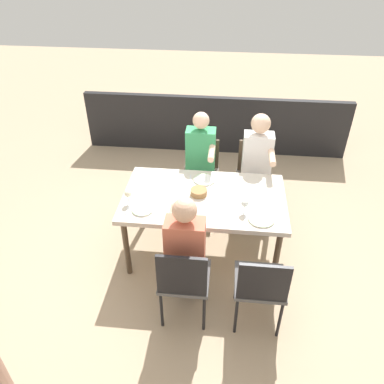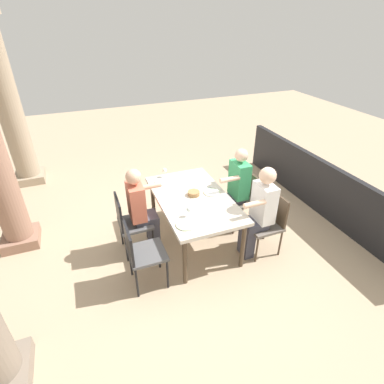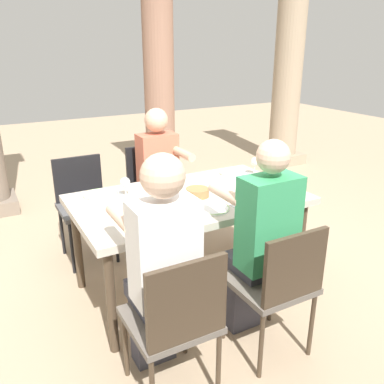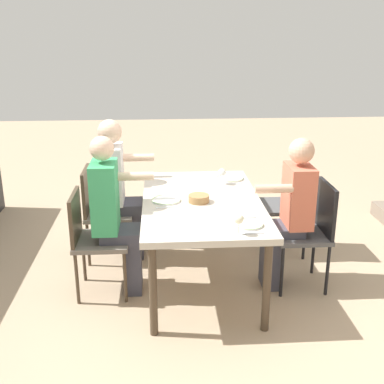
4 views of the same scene
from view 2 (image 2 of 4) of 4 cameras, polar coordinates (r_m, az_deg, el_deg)
name	(u,v)px [view 2 (image 2 of 4)]	position (r m, az deg, el deg)	size (l,w,h in m)	color
ground_plane	(193,240)	(4.67, 0.22, -8.99)	(16.00, 16.00, 0.00)	tan
dining_table	(193,201)	(4.26, 0.24, -1.80)	(1.66, 0.97, 0.76)	beige
chair_west_north	(141,251)	(3.73, -9.70, -10.98)	(0.44, 0.44, 0.89)	#4F4F50
chair_west_south	(269,220)	(4.34, 14.27, -5.15)	(0.44, 0.44, 0.89)	#6A6158
chair_mid_north	(129,221)	(4.25, -11.77, -5.33)	(0.44, 0.44, 0.91)	#4F4F50
chair_mid_south	(244,197)	(4.79, 9.87, -0.85)	(0.44, 0.44, 0.87)	#6A6158
diner_woman_green	(142,208)	(4.18, -9.49, -3.00)	(0.34, 0.49, 1.29)	#3F3F4C
diner_man_white	(235,188)	(4.60, 8.12, 0.72)	(0.35, 0.49, 1.33)	#3F3F4C
diner_guest_third	(259,210)	(4.12, 12.56, -3.35)	(0.35, 0.50, 1.34)	#3F3F4C
stone_column_far	(9,107)	(6.59, -31.29, 13.51)	(0.56, 0.56, 3.06)	tan
patio_railing	(321,187)	(5.56, 23.12, 0.93)	(4.06, 0.10, 0.90)	black
plate_0	(186,225)	(3.69, -1.14, -6.17)	(0.25, 0.25, 0.02)	white
wine_glass_0	(189,209)	(3.78, -0.58, -3.31)	(0.07, 0.07, 0.15)	white
fork_0	(190,232)	(3.58, -0.30, -7.58)	(0.02, 0.17, 0.01)	silver
spoon_0	(182,218)	(3.81, -1.93, -4.97)	(0.02, 0.17, 0.01)	silver
plate_1	(212,192)	(4.33, 3.75, -0.05)	(0.24, 0.24, 0.02)	white
fork_1	(216,198)	(4.22, 4.60, -1.09)	(0.02, 0.17, 0.01)	silver
spoon_1	(208,188)	(4.45, 2.95, 0.80)	(0.02, 0.17, 0.01)	silver
plate_2	(162,182)	(4.61, -5.74, 1.89)	(0.21, 0.21, 0.02)	white
wine_glass_2	(165,171)	(4.72, -5.19, 4.05)	(0.07, 0.07, 0.15)	white
fork_2	(165,187)	(4.49, -5.19, 0.96)	(0.02, 0.17, 0.01)	silver
spoon_2	(159,178)	(4.74, -6.25, 2.64)	(0.02, 0.17, 0.01)	silver
bread_basket	(194,193)	(4.26, 0.31, -0.24)	(0.17, 0.17, 0.06)	#9E7547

